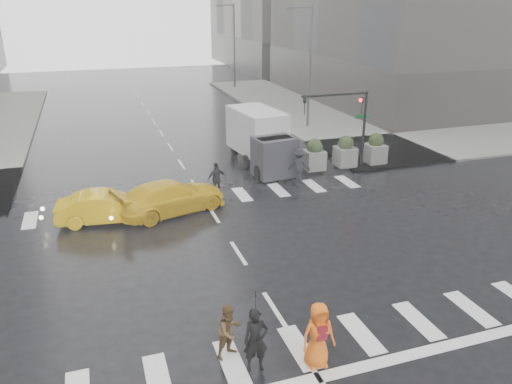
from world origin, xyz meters
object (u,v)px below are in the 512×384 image
object	(u,v)px
traffic_signal_pole	(350,115)
box_truck	(261,138)
pedestrian_brown	(230,331)
taxi_mid	(106,207)
pedestrian_orange	(318,335)

from	to	relation	value
traffic_signal_pole	box_truck	world-z (taller)	traffic_signal_pole
traffic_signal_pole	pedestrian_brown	xyz separation A→B (m)	(-10.96, -13.69, -2.42)
box_truck	traffic_signal_pole	bearing A→B (deg)	-32.51
pedestrian_brown	taxi_mid	world-z (taller)	pedestrian_brown
pedestrian_orange	taxi_mid	size ratio (longest dim) A/B	0.45
traffic_signal_pole	box_truck	size ratio (longest dim) A/B	0.74
traffic_signal_pole	pedestrian_orange	xyz separation A→B (m)	(-8.83, -14.81, -2.26)
pedestrian_orange	taxi_mid	distance (m)	12.54
pedestrian_brown	pedestrian_orange	distance (m)	2.41
traffic_signal_pole	box_truck	bearing A→B (deg)	154.08
pedestrian_brown	box_truck	xyz separation A→B (m)	(6.44, 15.88, 0.91)
pedestrian_orange	pedestrian_brown	bearing A→B (deg)	153.26
pedestrian_brown	taxi_mid	size ratio (longest dim) A/B	0.38
traffic_signal_pole	box_truck	xyz separation A→B (m)	(-4.51, 2.19, -1.50)
pedestrian_brown	pedestrian_orange	bearing A→B (deg)	-52.92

